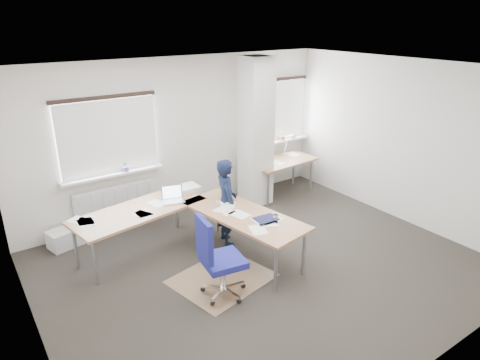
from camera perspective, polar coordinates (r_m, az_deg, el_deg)
ground at (r=6.41m, az=3.10°, el=-11.35°), size 6.00×6.00×0.00m
room_shell at (r=6.12m, az=2.18°, el=5.08°), size 6.04×5.04×2.82m
floor_mat at (r=6.13m, az=-2.46°, el=-12.97°), size 1.45×1.30×0.01m
white_crate at (r=7.36m, az=-22.32°, el=-7.15°), size 0.55×0.45×0.29m
desk_main at (r=6.41m, az=-6.32°, el=-4.35°), size 2.82×2.63×0.96m
desk_side at (r=8.60m, az=5.64°, el=2.35°), size 1.45×0.80×1.22m
task_chair at (r=5.64m, az=-2.63°, el=-12.40°), size 0.63×0.62×1.15m
person at (r=6.71m, az=-1.84°, el=-2.95°), size 0.45×0.58×1.41m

